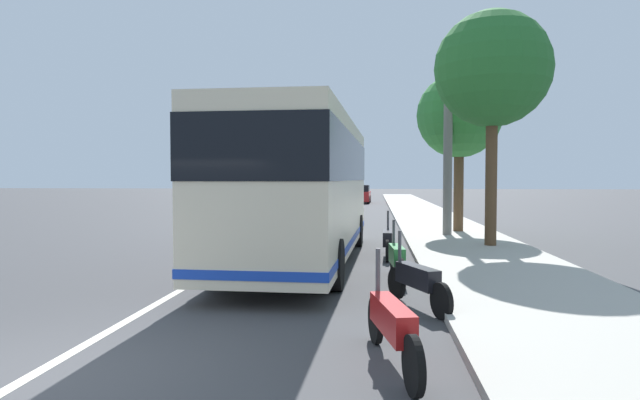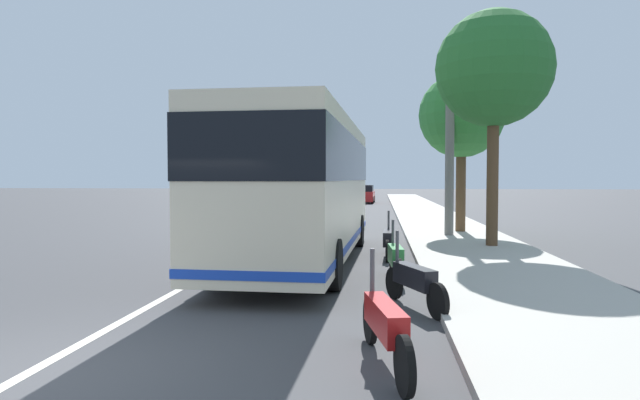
# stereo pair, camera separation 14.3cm
# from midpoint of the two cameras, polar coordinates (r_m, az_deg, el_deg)

# --- Properties ---
(ground_plane) EXTENTS (220.00, 220.00, 0.00)m
(ground_plane) POSITION_cam_midpoint_polar(r_m,az_deg,el_deg) (6.88, -28.58, -16.16)
(ground_plane) COLOR #424244
(sidewalk_curb) EXTENTS (110.00, 3.60, 0.14)m
(sidewalk_curb) POSITION_cam_midpoint_polar(r_m,az_deg,el_deg) (15.72, 16.54, -5.41)
(sidewalk_curb) COLOR #B2ADA3
(sidewalk_curb) RESTS_ON ground
(lane_divider_line) EXTENTS (110.00, 0.16, 0.01)m
(lane_divider_line) POSITION_cam_midpoint_polar(r_m,az_deg,el_deg) (15.94, -7.43, -5.47)
(lane_divider_line) COLOR silver
(lane_divider_line) RESTS_ON ground
(coach_bus) EXTENTS (10.78, 2.90, 3.57)m
(coach_bus) POSITION_cam_midpoint_polar(r_m,az_deg,el_deg) (13.81, -1.44, 1.95)
(coach_bus) COLOR beige
(coach_bus) RESTS_ON ground
(motorcycle_mid_row) EXTENTS (2.32, 0.57, 1.26)m
(motorcycle_mid_row) POSITION_cam_midpoint_polar(r_m,az_deg,el_deg) (6.38, 7.48, -12.92)
(motorcycle_mid_row) COLOR black
(motorcycle_mid_row) RESTS_ON ground
(motorcycle_far_end) EXTENTS (1.93, 0.92, 1.23)m
(motorcycle_far_end) POSITION_cam_midpoint_polar(r_m,az_deg,el_deg) (9.16, 10.31, -8.41)
(motorcycle_far_end) COLOR black
(motorcycle_far_end) RESTS_ON ground
(motorcycle_by_tree) EXTENTS (2.04, 0.32, 1.24)m
(motorcycle_by_tree) POSITION_cam_midpoint_polar(r_m,az_deg,el_deg) (11.53, 8.31, -6.16)
(motorcycle_by_tree) COLOR black
(motorcycle_by_tree) RESTS_ON ground
(motorcycle_nearest_curb) EXTENTS (2.25, 0.28, 1.24)m
(motorcycle_nearest_curb) POSITION_cam_midpoint_polar(r_m,az_deg,el_deg) (14.83, 7.45, -4.25)
(motorcycle_nearest_curb) COLOR black
(motorcycle_nearest_curb) RESTS_ON ground
(car_far_distant) EXTENTS (4.11, 1.99, 1.58)m
(car_far_distant) POSITION_cam_midpoint_polar(r_m,az_deg,el_deg) (43.64, -0.60, 0.40)
(car_far_distant) COLOR black
(car_far_distant) RESTS_ON ground
(car_behind_bus) EXTENTS (4.35, 1.96, 1.59)m
(car_behind_bus) POSITION_cam_midpoint_polar(r_m,az_deg,el_deg) (47.87, 4.71, 0.58)
(car_behind_bus) COLOR red
(car_behind_bus) RESTS_ON ground
(car_side_street) EXTENTS (4.01, 1.87, 1.52)m
(car_side_street) POSITION_cam_midpoint_polar(r_m,az_deg,el_deg) (38.62, -2.37, 0.13)
(car_side_street) COLOR silver
(car_side_street) RESTS_ON ground
(roadside_tree_mid_block) EXTENTS (3.45, 3.45, 7.14)m
(roadside_tree_mid_block) POSITION_cam_midpoint_polar(r_m,az_deg,el_deg) (17.32, 18.07, 12.90)
(roadside_tree_mid_block) COLOR brown
(roadside_tree_mid_block) RESTS_ON ground
(roadside_tree_far_block) EXTENTS (3.21, 3.21, 6.16)m
(roadside_tree_far_block) POSITION_cam_midpoint_polar(r_m,az_deg,el_deg) (21.44, 14.86, 8.52)
(roadside_tree_far_block) COLOR brown
(roadside_tree_far_block) RESTS_ON ground
(utility_pole) EXTENTS (0.32, 0.32, 6.61)m
(utility_pole) POSITION_cam_midpoint_polar(r_m,az_deg,el_deg) (19.84, 13.70, 5.56)
(utility_pole) COLOR slate
(utility_pole) RESTS_ON ground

